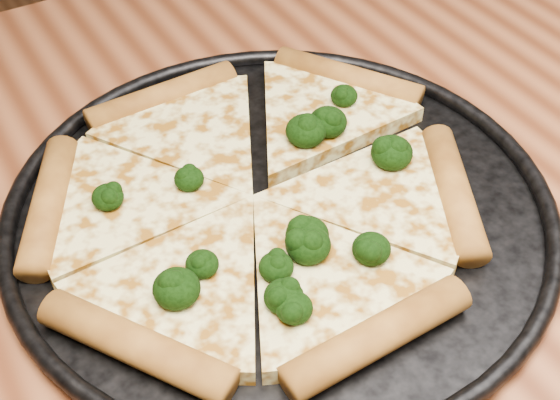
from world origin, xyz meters
TOP-DOWN VIEW (x-y plane):
  - dining_table at (0.00, 0.00)m, footprint 1.20×0.90m
  - pizza_pan at (-0.01, 0.05)m, footprint 0.41×0.41m
  - pizza at (-0.03, 0.06)m, footprint 0.37×0.33m
  - broccoli_florets at (-0.01, 0.03)m, footprint 0.24×0.20m

SIDE VIEW (x-z plane):
  - dining_table at x=0.00m, z-range 0.28..1.03m
  - pizza_pan at x=-0.01m, z-range 0.75..0.77m
  - pizza at x=-0.03m, z-range 0.75..0.78m
  - broccoli_florets at x=-0.01m, z-range 0.77..0.79m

